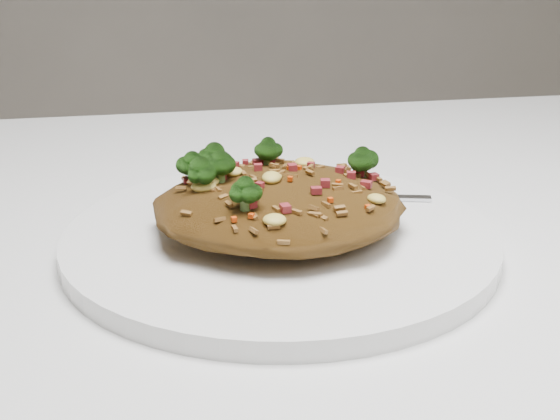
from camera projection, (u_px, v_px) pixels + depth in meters
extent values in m
cube|color=white|center=(352.00, 261.00, 0.58)|extent=(1.20, 0.80, 0.04)
cylinder|color=white|center=(280.00, 239.00, 0.55)|extent=(0.30, 0.30, 0.01)
ellipsoid|color=brown|center=(280.00, 206.00, 0.54)|extent=(0.17, 0.16, 0.04)
ellipsoid|color=#113607|center=(215.00, 158.00, 0.56)|extent=(0.02, 0.02, 0.02)
ellipsoid|color=#113607|center=(245.00, 191.00, 0.49)|extent=(0.02, 0.02, 0.02)
ellipsoid|color=#113607|center=(268.00, 150.00, 0.57)|extent=(0.02, 0.02, 0.02)
ellipsoid|color=#113607|center=(220.00, 165.00, 0.53)|extent=(0.02, 0.02, 0.02)
ellipsoid|color=#113607|center=(193.00, 165.00, 0.55)|extent=(0.02, 0.02, 0.02)
ellipsoid|color=#113607|center=(362.00, 160.00, 0.56)|extent=(0.02, 0.02, 0.02)
ellipsoid|color=#113607|center=(201.00, 172.00, 0.52)|extent=(0.02, 0.02, 0.02)
cube|color=silver|center=(387.00, 198.00, 0.60)|extent=(0.10, 0.03, 0.00)
cube|color=silver|center=(261.00, 195.00, 0.61)|extent=(0.04, 0.03, 0.00)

